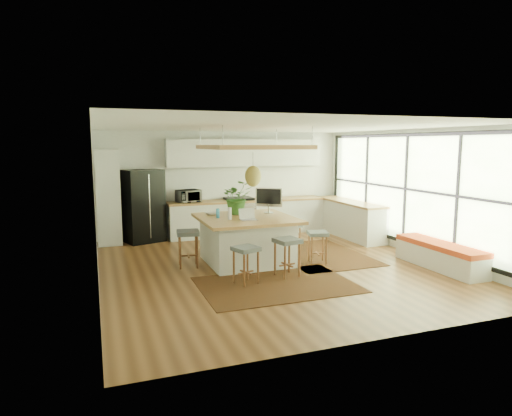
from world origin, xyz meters
name	(u,v)px	position (x,y,z in m)	size (l,w,h in m)	color
floor	(274,266)	(0.00, 0.00, 0.00)	(7.00, 7.00, 0.00)	#522F17
ceiling	(275,127)	(0.00, 0.00, 2.70)	(7.00, 7.00, 0.00)	white
wall_back	(224,183)	(0.00, 3.50, 1.35)	(6.50, 6.50, 0.00)	silver
wall_front	(387,231)	(0.00, -3.50, 1.35)	(6.50, 6.50, 0.00)	silver
wall_left	(95,206)	(-3.25, 0.00, 1.35)	(7.00, 7.00, 0.00)	silver
wall_right	(413,192)	(3.25, 0.00, 1.35)	(7.00, 7.00, 0.00)	silver
window_wall	(412,190)	(3.22, 0.00, 1.40)	(0.10, 6.20, 2.60)	black
pantry	(108,197)	(-2.95, 3.18, 1.12)	(0.55, 0.60, 2.25)	silver
back_counter_base	(248,218)	(0.55, 3.18, 0.44)	(4.20, 0.60, 0.88)	silver
back_counter_top	(248,201)	(0.55, 3.18, 0.90)	(4.24, 0.64, 0.05)	olive
backsplash	(244,183)	(0.55, 3.48, 1.35)	(4.20, 0.02, 0.80)	white
upper_cabinets	(246,153)	(0.55, 3.32, 2.15)	(4.20, 0.34, 0.70)	silver
range	(239,216)	(0.30, 3.18, 0.50)	(0.76, 0.62, 1.00)	#A5A5AA
right_counter_base	(350,220)	(2.93, 2.00, 0.44)	(0.60, 2.50, 0.88)	silver
right_counter_top	(350,202)	(2.93, 2.00, 0.90)	(0.64, 2.54, 0.05)	olive
window_bench	(440,255)	(2.95, -1.20, 0.25)	(0.52, 2.00, 0.50)	silver
ceiling_panel	(253,161)	(-0.30, 0.40, 2.05)	(1.86, 1.86, 0.80)	olive
rug_near	(277,285)	(-0.40, -1.09, 0.01)	(2.60, 1.80, 0.01)	black
rug_right	(319,254)	(1.26, 0.54, 0.01)	(1.80, 2.60, 0.01)	black
fridge	(143,204)	(-2.14, 3.19, 0.93)	(0.88, 0.69, 1.77)	black
island	(246,240)	(-0.42, 0.47, 0.47)	(1.85, 1.85, 0.93)	olive
stool_near_left	(246,264)	(-0.88, -0.85, 0.35)	(0.39, 0.39, 0.65)	#474C4E
stool_near_right	(287,257)	(-0.03, -0.69, 0.35)	(0.41, 0.41, 0.70)	#474C4E
stool_right_front	(318,246)	(0.90, -0.07, 0.35)	(0.38, 0.38, 0.65)	#474C4E
stool_right_back	(290,237)	(0.73, 0.87, 0.35)	(0.39, 0.39, 0.66)	#474C4E
stool_left_side	(188,249)	(-1.58, 0.56, 0.35)	(0.42, 0.42, 0.72)	#474C4E
laptop	(249,214)	(-0.49, 0.11, 1.05)	(0.32, 0.33, 0.24)	#A5A5AA
monitor	(269,201)	(0.21, 0.82, 1.19)	(0.58, 0.21, 0.54)	#A5A5AA
microwave	(188,195)	(-1.03, 3.17, 1.12)	(0.57, 0.31, 0.38)	#A5A5AA
island_plant	(237,201)	(-0.46, 0.93, 1.21)	(0.64, 0.71, 0.55)	#1E4C19
island_bowl	(211,213)	(-1.01, 0.99, 0.96)	(0.24, 0.24, 0.06)	white
island_bottle_0	(218,213)	(-0.97, 0.57, 1.03)	(0.07, 0.07, 0.19)	#39A6E6
island_bottle_1	(229,215)	(-0.82, 0.32, 1.03)	(0.07, 0.07, 0.19)	silver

